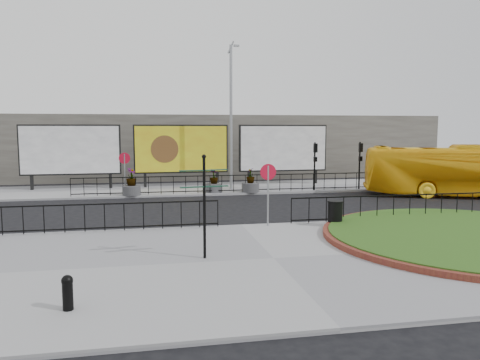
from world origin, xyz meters
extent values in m
plane|color=black|center=(0.00, 0.00, 0.00)|extent=(90.00, 90.00, 0.00)
cube|color=gray|center=(0.00, -5.00, 0.06)|extent=(30.00, 10.00, 0.12)
cube|color=gray|center=(0.00, 12.00, 0.06)|extent=(44.00, 6.00, 0.12)
cylinder|color=maroon|center=(7.50, -4.00, 0.21)|extent=(10.40, 10.40, 0.18)
cylinder|color=#274B14|center=(7.50, -4.00, 0.23)|extent=(10.00, 10.00, 0.22)
cylinder|color=gray|center=(-5.00, 9.40, 1.32)|extent=(0.07, 0.07, 2.40)
cylinder|color=#AC0B24|center=(-5.00, 9.40, 2.27)|extent=(0.64, 0.03, 0.64)
cylinder|color=white|center=(-5.00, 9.42, 2.27)|extent=(0.50, 0.03, 0.50)
cylinder|color=gray|center=(1.00, -0.40, 1.32)|extent=(0.07, 0.07, 2.40)
cylinder|color=#AC0B24|center=(1.00, -0.40, 2.27)|extent=(0.64, 0.03, 0.64)
cylinder|color=white|center=(1.00, -0.38, 2.27)|extent=(0.50, 0.03, 0.50)
cube|color=black|center=(-10.90, 13.00, 0.62)|extent=(0.18, 0.18, 1.00)
cube|color=black|center=(-6.10, 13.00, 0.62)|extent=(0.18, 0.18, 1.00)
cube|color=black|center=(-8.50, 13.00, 2.62)|extent=(6.20, 0.25, 3.20)
cube|color=white|center=(-8.50, 12.84, 2.62)|extent=(6.00, 0.06, 3.00)
cube|color=black|center=(-3.90, 13.00, 0.62)|extent=(0.18, 0.18, 1.00)
cube|color=black|center=(0.90, 13.00, 0.62)|extent=(0.18, 0.18, 1.00)
cube|color=black|center=(-1.50, 13.00, 2.62)|extent=(6.20, 0.25, 3.20)
cube|color=yellow|center=(-1.50, 12.84, 2.62)|extent=(6.00, 0.06, 3.00)
cube|color=black|center=(3.10, 13.00, 0.62)|extent=(0.18, 0.18, 1.00)
cube|color=black|center=(7.90, 13.00, 0.62)|extent=(0.18, 0.18, 1.00)
cube|color=black|center=(5.50, 13.00, 2.62)|extent=(6.20, 0.25, 3.20)
cube|color=white|center=(5.50, 12.84, 2.62)|extent=(6.00, 0.06, 3.00)
cylinder|color=gray|center=(1.50, 11.00, 4.62)|extent=(0.18, 0.18, 9.00)
cylinder|color=gray|center=(1.50, 11.00, 8.97)|extent=(0.43, 0.10, 0.77)
cube|color=gray|center=(1.85, 11.00, 9.07)|extent=(0.35, 0.15, 0.12)
cylinder|color=black|center=(6.50, 9.40, 1.62)|extent=(0.10, 0.10, 3.00)
cube|color=black|center=(6.50, 9.28, 2.77)|extent=(0.22, 0.18, 0.55)
cube|color=black|center=(6.50, 9.28, 2.07)|extent=(0.20, 0.16, 0.30)
cylinder|color=black|center=(9.50, 9.40, 1.62)|extent=(0.10, 0.10, 3.00)
cube|color=black|center=(9.50, 9.28, 2.77)|extent=(0.22, 0.18, 0.55)
cube|color=black|center=(9.50, 9.28, 2.07)|extent=(0.20, 0.16, 0.30)
cube|color=slate|center=(0.00, 22.00, 2.50)|extent=(40.00, 10.00, 5.00)
cylinder|color=black|center=(-2.02, -4.60, 1.62)|extent=(0.08, 0.08, 3.00)
sphere|color=black|center=(-2.02, -4.60, 3.16)|extent=(0.13, 0.13, 0.13)
cube|color=#0E3424|center=(-2.39, -4.63, 2.76)|extent=(0.71, 0.19, 0.03)
cube|color=#0E3424|center=(-1.66, -4.51, 2.76)|extent=(0.71, 0.29, 0.03)
cube|color=#0E3424|center=(-2.39, -4.66, 2.28)|extent=(0.71, 0.25, 0.03)
cube|color=#0E3424|center=(-1.65, -4.57, 2.28)|extent=(0.71, 0.19, 0.03)
cylinder|color=black|center=(-5.36, -8.04, 0.43)|extent=(0.23, 0.23, 0.62)
sphere|color=black|center=(-5.36, -8.04, 0.76)|extent=(0.25, 0.25, 0.25)
cylinder|color=black|center=(3.58, -1.02, 0.60)|extent=(0.57, 0.57, 0.96)
cylinder|color=black|center=(3.58, -1.02, 1.11)|extent=(0.62, 0.62, 0.06)
imported|color=yellow|center=(14.25, 5.98, 1.51)|extent=(11.07, 6.20, 3.03)
cylinder|color=#4C4C4F|center=(-4.65, 9.40, 0.39)|extent=(1.05, 1.05, 0.55)
imported|color=#274B14|center=(-4.65, 9.40, 1.18)|extent=(0.80, 0.80, 1.03)
cylinder|color=#4C4C4F|center=(0.22, 9.74, 0.38)|extent=(1.00, 1.00, 0.52)
imported|color=#274B14|center=(0.22, 9.74, 1.09)|extent=(0.71, 0.71, 0.89)
cylinder|color=#4C4C4F|center=(2.42, 9.40, 0.40)|extent=(1.06, 1.06, 0.55)
imported|color=#274B14|center=(2.42, 9.40, 1.13)|extent=(0.66, 0.66, 0.91)
camera|label=1|loc=(-3.58, -18.19, 3.99)|focal=35.00mm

